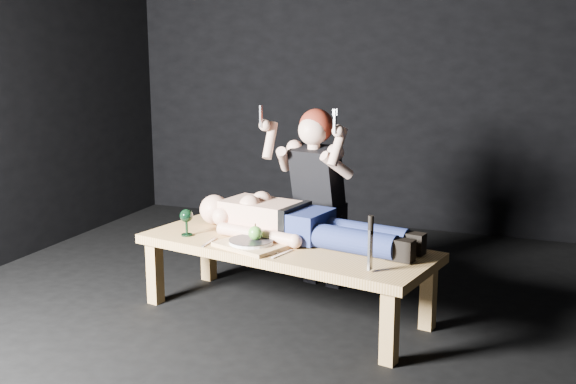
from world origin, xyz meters
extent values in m
plane|color=black|center=(0.00, 0.00, 0.00)|extent=(5.00, 5.00, 0.00)
plane|color=black|center=(0.00, 2.50, 1.50)|extent=(5.00, 0.00, 5.00)
cube|color=tan|center=(-0.20, 0.21, 0.23)|extent=(1.87, 1.01, 0.45)
cube|color=tan|center=(-0.35, 0.07, 0.46)|extent=(0.45, 0.39, 0.02)
cylinder|color=white|center=(-0.35, 0.07, 0.48)|extent=(0.33, 0.33, 0.02)
sphere|color=#3A8C2C|center=(-0.33, 0.08, 0.53)|extent=(0.08, 0.08, 0.08)
cube|color=#B2B2B7|center=(-0.62, 0.06, 0.45)|extent=(0.02, 0.19, 0.01)
cube|color=#B2B2B7|center=(-0.13, 0.00, 0.45)|extent=(0.06, 0.19, 0.01)
cube|color=#B2B2B7|center=(-0.23, 0.09, 0.45)|extent=(0.13, 0.15, 0.01)
camera|label=1|loc=(1.20, -3.45, 1.60)|focal=43.08mm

